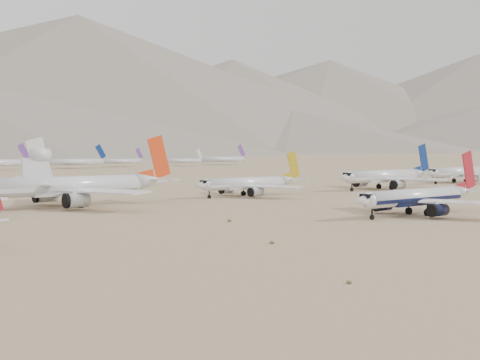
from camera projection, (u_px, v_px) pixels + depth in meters
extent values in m
plane|color=#7B6548|center=(378.00, 218.00, 148.10)|extent=(7000.00, 7000.00, 0.00)
cylinder|color=silver|center=(415.00, 197.00, 152.83)|extent=(31.36, 3.71, 3.71)
cube|color=black|center=(415.00, 199.00, 152.85)|extent=(30.74, 3.76, 0.83)
sphere|color=silver|center=(369.00, 200.00, 143.10)|extent=(3.71, 3.71, 3.71)
cube|color=black|center=(368.00, 196.00, 142.70)|extent=(2.60, 2.41, 0.93)
cone|color=silver|center=(463.00, 192.00, 164.84)|extent=(7.84, 3.71, 3.71)
cube|color=silver|center=(463.00, 202.00, 145.75)|extent=(12.11, 19.09, 0.58)
cube|color=silver|center=(480.00, 191.00, 162.94)|extent=(4.98, 6.51, 0.22)
cylinder|color=black|center=(439.00, 210.00, 145.83)|extent=(4.36, 2.67, 2.67)
cube|color=silver|center=(384.00, 196.00, 162.97)|extent=(12.11, 19.09, 0.58)
cube|color=silver|center=(454.00, 189.00, 168.58)|extent=(4.98, 6.51, 0.22)
cylinder|color=black|center=(383.00, 205.00, 157.90)|extent=(4.36, 2.67, 2.67)
cube|color=#A81723|center=(469.00, 170.00, 165.90)|extent=(5.94, 0.30, 9.79)
cylinder|color=black|center=(372.00, 217.00, 143.87)|extent=(1.11, 0.46, 1.11)
cylinder|color=black|center=(427.00, 213.00, 151.79)|extent=(1.56, 0.93, 1.56)
cylinder|color=black|center=(409.00, 211.00, 155.85)|extent=(1.56, 0.93, 1.56)
cylinder|color=silver|center=(383.00, 176.00, 242.71)|extent=(35.08, 4.25, 4.25)
cube|color=silver|center=(383.00, 177.00, 242.74)|extent=(34.38, 4.32, 0.96)
sphere|color=silver|center=(350.00, 177.00, 231.83)|extent=(4.25, 4.25, 4.25)
cube|color=black|center=(349.00, 174.00, 231.37)|extent=(2.98, 2.76, 1.06)
cone|color=silver|center=(419.00, 174.00, 256.14)|extent=(8.77, 4.25, 4.25)
cube|color=silver|center=(415.00, 179.00, 234.76)|extent=(13.55, 21.35, 0.66)
cube|color=silver|center=(431.00, 172.00, 254.01)|extent=(5.57, 7.28, 0.26)
cylinder|color=silver|center=(398.00, 185.00, 234.85)|extent=(4.87, 3.06, 3.06)
cube|color=silver|center=(362.00, 177.00, 254.10)|extent=(13.55, 21.35, 0.66)
cube|color=silver|center=(414.00, 172.00, 260.34)|extent=(5.57, 7.28, 0.26)
cylinder|color=silver|center=(361.00, 182.00, 248.43)|extent=(4.87, 3.06, 3.06)
cube|color=navy|center=(424.00, 158.00, 257.34)|extent=(6.65, 0.34, 10.96)
cylinder|color=black|center=(352.00, 190.00, 232.71)|extent=(1.28, 0.53, 1.28)
cylinder|color=black|center=(392.00, 187.00, 241.50)|extent=(1.79, 1.06, 1.79)
cylinder|color=black|center=(379.00, 186.00, 246.16)|extent=(1.79, 1.06, 1.79)
cylinder|color=silver|center=(245.00, 183.00, 209.42)|extent=(29.84, 3.63, 3.63)
cube|color=silver|center=(245.00, 185.00, 209.44)|extent=(29.24, 3.68, 0.82)
sphere|color=silver|center=(207.00, 185.00, 200.17)|extent=(3.63, 3.63, 3.63)
cube|color=black|center=(205.00, 182.00, 199.78)|extent=(2.54, 2.36, 0.91)
cone|color=silver|center=(289.00, 180.00, 220.85)|extent=(7.46, 3.63, 3.63)
cube|color=silver|center=(273.00, 187.00, 202.65)|extent=(11.52, 18.16, 0.56)
cube|color=silver|center=(299.00, 179.00, 219.03)|extent=(4.74, 6.19, 0.22)
cylinder|color=silver|center=(256.00, 192.00, 202.73)|extent=(4.14, 2.61, 2.61)
cube|color=silver|center=(231.00, 183.00, 219.11)|extent=(11.52, 18.16, 0.56)
cube|color=silver|center=(285.00, 178.00, 224.42)|extent=(4.74, 6.19, 0.22)
cylinder|color=silver|center=(227.00, 189.00, 214.29)|extent=(4.14, 2.61, 2.61)
cube|color=#BB9C16|center=(293.00, 165.00, 221.86)|extent=(5.66, 0.29, 9.32)
cylinder|color=black|center=(209.00, 197.00, 200.92)|extent=(1.09, 0.45, 1.09)
cylinder|color=black|center=(254.00, 194.00, 208.38)|extent=(1.52, 0.91, 1.52)
cylinder|color=black|center=(243.00, 193.00, 212.36)|extent=(1.52, 0.91, 1.52)
cylinder|color=silver|center=(69.00, 186.00, 173.45)|extent=(39.66, 4.85, 4.85)
cube|color=silver|center=(69.00, 188.00, 173.48)|extent=(38.86, 4.92, 1.09)
cone|color=silver|center=(151.00, 181.00, 188.64)|extent=(9.91, 4.85, 4.85)
cube|color=silver|center=(105.00, 191.00, 164.45)|extent=(15.32, 24.14, 0.75)
cube|color=silver|center=(165.00, 179.00, 186.21)|extent=(6.29, 8.23, 0.29)
cylinder|color=silver|center=(78.00, 200.00, 164.55)|extent=(5.51, 3.49, 3.49)
cube|color=silver|center=(59.00, 186.00, 186.34)|extent=(15.32, 24.14, 0.75)
cube|color=silver|center=(148.00, 178.00, 193.39)|extent=(6.29, 8.23, 0.29)
cylinder|color=silver|center=(46.00, 195.00, 179.93)|extent=(5.51, 3.49, 3.49)
cube|color=red|center=(159.00, 157.00, 189.98)|extent=(7.52, 0.39, 12.38)
cylinder|color=black|center=(81.00, 204.00, 172.06)|extent=(2.04, 1.21, 2.04)
cylinder|color=black|center=(70.00, 202.00, 177.37)|extent=(2.04, 1.21, 2.04)
cone|color=silver|center=(30.00, 186.00, 169.66)|extent=(9.60, 4.60, 4.60)
cube|color=silver|center=(43.00, 185.00, 167.33)|extent=(6.09, 7.97, 0.28)
cube|color=silver|center=(30.00, 183.00, 174.24)|extent=(6.09, 7.97, 0.28)
cube|color=silver|center=(39.00, 160.00, 170.96)|extent=(7.27, 0.37, 11.99)
cylinder|color=silver|center=(40.00, 154.00, 171.05)|extent=(4.80, 2.98, 2.98)
cylinder|color=silver|center=(458.00, 172.00, 284.48)|extent=(33.60, 4.06, 4.06)
cube|color=silver|center=(458.00, 173.00, 284.51)|extent=(32.93, 4.12, 0.91)
sphere|color=silver|center=(434.00, 173.00, 274.06)|extent=(4.06, 4.06, 4.06)
cube|color=black|center=(433.00, 170.00, 273.62)|extent=(2.84, 2.64, 1.01)
cylinder|color=silver|center=(473.00, 179.00, 276.96)|extent=(4.67, 2.92, 2.92)
cube|color=silver|center=(438.00, 173.00, 295.39)|extent=(12.98, 20.45, 0.63)
cube|color=silver|center=(479.00, 169.00, 301.37)|extent=(5.33, 6.97, 0.24)
cylinder|color=silver|center=(439.00, 177.00, 289.96)|extent=(4.67, 2.92, 2.92)
cylinder|color=black|center=(436.00, 183.00, 274.90)|extent=(1.22, 0.51, 1.22)
cylinder|color=black|center=(466.00, 181.00, 283.33)|extent=(1.70, 1.01, 1.70)
cylinder|color=black|center=(454.00, 181.00, 287.78)|extent=(1.70, 1.01, 1.70)
cube|color=#6B3997|center=(24.00, 151.00, 441.80)|extent=(8.87, 0.44, 11.17)
cylinder|color=silver|center=(74.00, 162.00, 460.04)|extent=(42.44, 4.19, 4.19)
cube|color=navy|center=(101.00, 151.00, 472.06)|extent=(8.45, 0.42, 10.65)
cube|color=silver|center=(81.00, 163.00, 451.48)|extent=(11.18, 19.54, 0.42)
cube|color=silver|center=(68.00, 163.00, 468.67)|extent=(11.18, 19.54, 0.42)
cylinder|color=silver|center=(120.00, 161.00, 497.62)|extent=(34.45, 3.40, 3.40)
cube|color=#6B3997|center=(139.00, 153.00, 507.37)|extent=(6.86, 0.34, 8.64)
cube|color=silver|center=(126.00, 162.00, 490.67)|extent=(9.08, 15.86, 0.34)
cube|color=silver|center=(115.00, 162.00, 504.62)|extent=(9.08, 15.86, 0.34)
cylinder|color=silver|center=(183.00, 161.00, 516.38)|extent=(32.21, 3.18, 3.18)
cube|color=silver|center=(199.00, 154.00, 525.50)|extent=(6.41, 0.32, 8.08)
cube|color=silver|center=(189.00, 162.00, 509.88)|extent=(8.49, 14.83, 0.32)
cube|color=silver|center=(177.00, 161.00, 522.92)|extent=(8.49, 14.83, 0.32)
cylinder|color=silver|center=(222.00, 159.00, 547.78)|extent=(42.38, 4.19, 4.19)
cube|color=#6B3997|center=(241.00, 150.00, 559.78)|extent=(8.44, 0.42, 10.63)
cube|color=silver|center=(231.00, 160.00, 539.23)|extent=(11.16, 19.51, 0.42)
cube|color=silver|center=(215.00, 160.00, 556.40)|extent=(11.16, 19.51, 0.42)
cone|color=slate|center=(79.00, 83.00, 1871.48)|extent=(2356.00, 2356.00, 380.00)
cone|color=slate|center=(233.00, 105.00, 2137.05)|extent=(1682.00, 1682.00, 290.00)
cone|color=slate|center=(330.00, 105.00, 2625.07)|extent=(2380.00, 2380.00, 350.00)
cone|color=slate|center=(478.00, 101.00, 2893.40)|extent=(2460.00, 2460.00, 410.00)
cone|color=slate|center=(294.00, 131.00, 1626.66)|extent=(900.00, 900.00, 100.00)
ellipsoid|color=brown|center=(349.00, 282.00, 77.64)|extent=(0.70, 0.70, 0.39)
ellipsoid|color=brown|center=(272.00, 242.00, 109.06)|extent=(0.84, 0.84, 0.46)
ellipsoid|color=brown|center=(229.00, 220.00, 140.49)|extent=(0.98, 0.98, 0.54)
ellipsoid|color=brown|center=(437.00, 210.00, 164.47)|extent=(0.84, 0.84, 0.46)
ellipsoid|color=brown|center=(380.00, 199.00, 195.90)|extent=(0.98, 0.98, 0.54)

